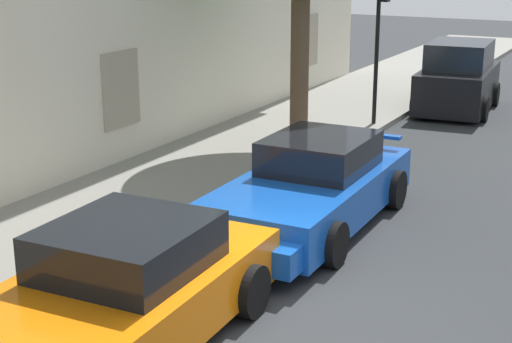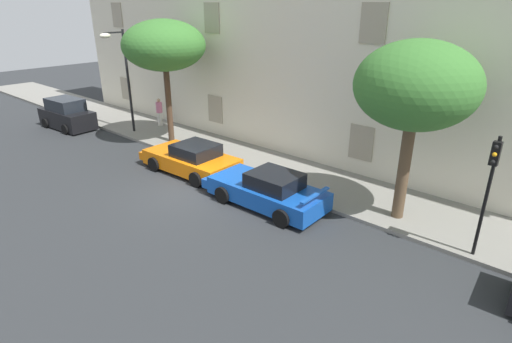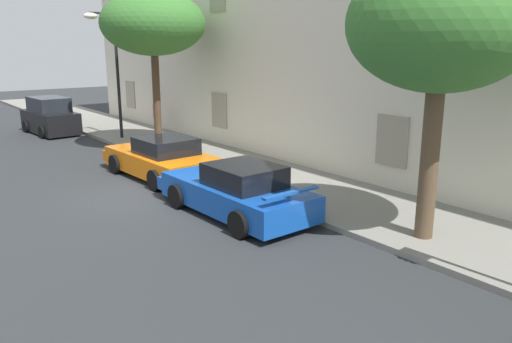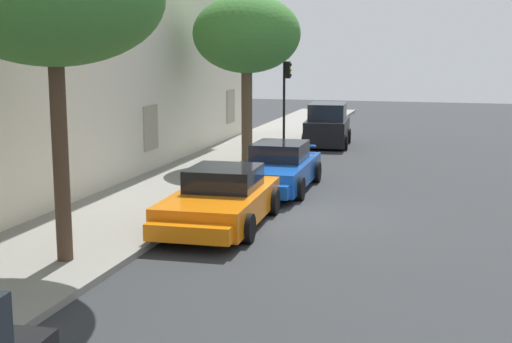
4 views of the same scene
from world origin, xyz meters
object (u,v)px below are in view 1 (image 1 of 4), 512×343
sportscar_yellow_flank (307,191)px  traffic_light (381,19)px  sportscar_red_lead (104,305)px  hatchback_distant (458,80)px

sportscar_yellow_flank → traffic_light: (7.02, 1.32, 2.05)m
sportscar_red_lead → hatchback_distant: bearing=-0.5°
sportscar_red_lead → hatchback_distant: hatchback_distant is taller
sportscar_red_lead → traffic_light: bearing=5.1°
sportscar_yellow_flank → hatchback_distant: bearing=0.9°
sportscar_yellow_flank → traffic_light: 7.43m
hatchback_distant → traffic_light: bearing=159.3°
traffic_light → sportscar_red_lead: bearing=-174.9°
sportscar_yellow_flank → sportscar_red_lead: bearing=176.6°
sportscar_yellow_flank → traffic_light: bearing=10.7°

